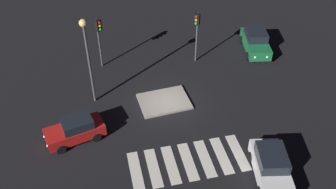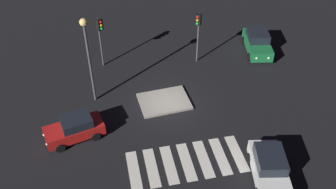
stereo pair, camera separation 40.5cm
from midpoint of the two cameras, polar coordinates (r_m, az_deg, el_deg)
ground_plane at (r=29.23m, az=-0.40°, el=-1.51°), size 80.00×80.00×0.00m
traffic_island at (r=29.37m, az=-0.97°, el=-1.04°), size 3.95×3.09×0.18m
car_green at (r=35.56m, az=12.59°, el=7.73°), size 2.69×4.67×1.94m
car_red at (r=26.85m, az=-14.05°, el=-5.10°), size 4.22×2.57×1.74m
car_white at (r=24.54m, az=14.63°, el=-10.37°), size 2.71×4.64×1.92m
traffic_light_west at (r=31.81m, az=-10.61°, el=9.16°), size 0.54×0.53×4.52m
traffic_light_north at (r=31.98m, az=3.94°, el=10.14°), size 0.54×0.53×4.65m
street_lamp at (r=27.34m, az=-12.41°, el=6.88°), size 0.56×0.56×7.01m
crosswalk_near at (r=25.29m, az=2.55°, el=-9.94°), size 7.60×3.20×0.02m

